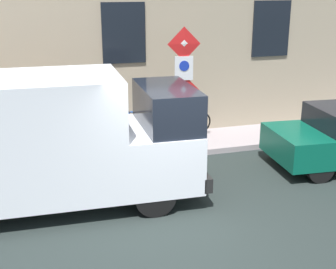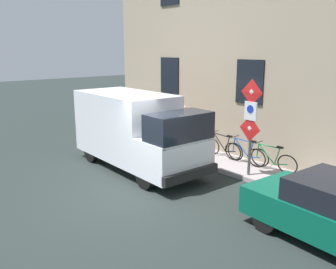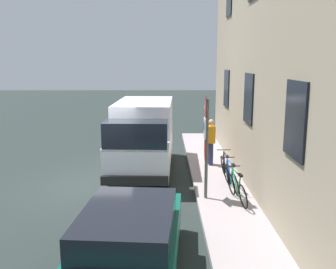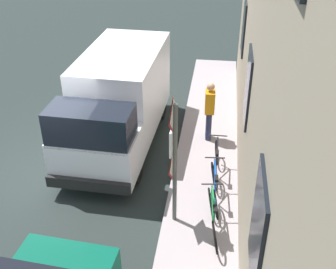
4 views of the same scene
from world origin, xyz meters
TOP-DOWN VIEW (x-y plane):
  - ground_plane at (0.00, 0.00)m, footprint 80.00×80.00m
  - sidewalk_slab at (3.92, 0.00)m, footprint 1.63×16.96m
  - building_facade at (5.08, 0.00)m, footprint 0.75×14.96m
  - sign_post_stacked at (3.30, -1.12)m, footprint 0.16×0.56m
  - delivery_van at (1.41, 2.10)m, footprint 2.21×5.40m
  - bicycle_green at (4.18, -1.38)m, footprint 0.47×1.72m
  - bicycle_blue at (4.18, -0.39)m, footprint 0.46×1.72m
  - bicycle_black at (4.18, 0.61)m, footprint 0.46×1.71m
  - pedestrian at (3.90, 2.36)m, footprint 0.28×0.41m

SIDE VIEW (x-z plane):
  - ground_plane at x=0.00m, z-range 0.00..0.00m
  - sidewalk_slab at x=3.92m, z-range 0.00..0.14m
  - bicycle_green at x=4.18m, z-range 0.07..0.96m
  - bicycle_blue at x=4.18m, z-range 0.07..0.95m
  - bicycle_black at x=4.18m, z-range 0.07..0.96m
  - pedestrian at x=3.90m, z-range 0.21..1.93m
  - delivery_van at x=1.41m, z-range 0.08..2.58m
  - sign_post_stacked at x=3.30m, z-range 0.52..3.37m
  - building_facade at x=5.08m, z-range 0.00..8.94m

